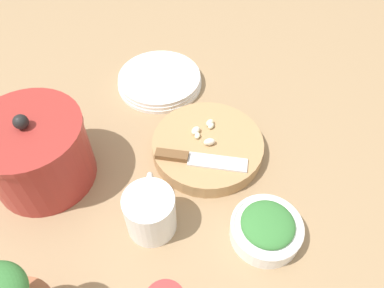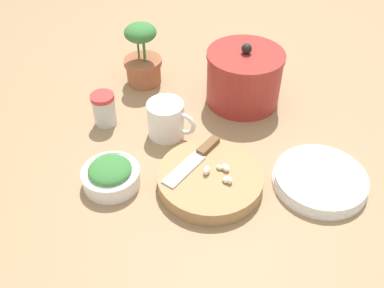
% 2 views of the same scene
% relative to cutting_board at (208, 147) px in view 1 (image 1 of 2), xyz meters
% --- Properties ---
extents(ground_plane, '(5.00, 5.00, 0.00)m').
position_rel_cutting_board_xyz_m(ground_plane, '(-0.10, 0.03, -0.02)').
color(ground_plane, '#997A56').
extents(cutting_board, '(0.25, 0.25, 0.04)m').
position_rel_cutting_board_xyz_m(cutting_board, '(0.00, 0.00, 0.00)').
color(cutting_board, tan).
rests_on(cutting_board, ground_plane).
extents(chef_knife, '(0.05, 0.20, 0.01)m').
position_rel_cutting_board_xyz_m(chef_knife, '(-0.06, 0.01, 0.02)').
color(chef_knife, brown).
rests_on(chef_knife, cutting_board).
extents(garlic_cloves, '(0.08, 0.06, 0.02)m').
position_rel_cutting_board_xyz_m(garlic_cloves, '(0.02, 0.01, 0.03)').
color(garlic_cloves, white).
rests_on(garlic_cloves, cutting_board).
extents(herb_bowl, '(0.14, 0.14, 0.06)m').
position_rel_cutting_board_xyz_m(herb_bowl, '(-0.17, -0.16, 0.01)').
color(herb_bowl, white).
rests_on(herb_bowl, ground_plane).
extents(coffee_mug, '(0.13, 0.10, 0.10)m').
position_rel_cutting_board_xyz_m(coffee_mug, '(-0.20, 0.06, 0.03)').
color(coffee_mug, white).
rests_on(coffee_mug, ground_plane).
extents(plate_stack, '(0.22, 0.22, 0.03)m').
position_rel_cutting_board_xyz_m(plate_stack, '(0.19, 0.18, -0.00)').
color(plate_stack, white).
rests_on(plate_stack, ground_plane).
extents(stock_pot, '(0.21, 0.21, 0.18)m').
position_rel_cutting_board_xyz_m(stock_pot, '(-0.15, 0.32, 0.06)').
color(stock_pot, '#9E2D28').
rests_on(stock_pot, ground_plane).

